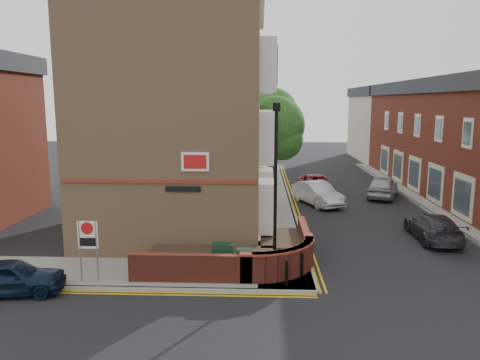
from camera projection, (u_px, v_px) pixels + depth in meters
name	position (u px, v px, depth m)	size (l,w,h in m)	color
ground	(229.00, 292.00, 16.04)	(120.00, 120.00, 0.00)	black
pavement_corner	(139.00, 273.00, 17.66)	(13.00, 3.00, 0.12)	gray
pavement_main	(274.00, 197.00, 31.71)	(2.00, 32.00, 0.12)	gray
pavement_far	(457.00, 208.00, 28.29)	(4.00, 40.00, 0.12)	gray
kerb_side	(128.00, 289.00, 16.18)	(13.00, 0.15, 0.12)	gray
kerb_main_near	(288.00, 197.00, 31.67)	(0.15, 32.00, 0.12)	gray
kerb_main_far	(423.00, 208.00, 28.38)	(0.15, 40.00, 0.12)	gray
yellow_lines_side	(126.00, 293.00, 15.94)	(13.00, 0.28, 0.01)	gold
yellow_lines_main	(292.00, 198.00, 31.67)	(0.28, 32.00, 0.01)	gold
corner_building	(181.00, 106.00, 23.01)	(8.95, 10.40, 13.60)	tan
garden_wall	(233.00, 267.00, 18.51)	(6.80, 6.00, 1.20)	maroon
lamppost	(275.00, 190.00, 16.60)	(0.25, 0.50, 6.30)	black
utility_cabinet_large	(223.00, 259.00, 17.22)	(0.80, 0.45, 1.20)	black
utility_cabinet_small	(244.00, 264.00, 16.90)	(0.55, 0.40, 1.10)	black
bollard_near	(287.00, 273.00, 16.26)	(0.11, 0.11, 0.90)	black
bollard_far	(302.00, 265.00, 17.02)	(0.11, 0.11, 0.90)	black
zone_sign	(88.00, 240.00, 16.47)	(0.72, 0.07, 2.20)	slate
far_terrace	(459.00, 138.00, 31.51)	(5.40, 30.40, 8.00)	maroon
far_terrace_cream	(380.00, 123.00, 52.20)	(5.40, 12.40, 8.00)	beige
tree_near	(275.00, 130.00, 29.01)	(3.64, 3.65, 6.70)	#382B1E
tree_mid	(272.00, 117.00, 36.81)	(4.03, 4.03, 7.42)	#382B1E
tree_far	(270.00, 118.00, 44.74)	(3.81, 3.81, 7.00)	#382B1E
traffic_light_assembly	(276.00, 145.00, 40.11)	(0.20, 0.16, 4.20)	black
navy_hatchback	(10.00, 277.00, 15.76)	(1.44, 3.58, 1.22)	black
silver_car_near	(318.00, 194.00, 29.45)	(1.51, 4.34, 1.43)	#ADB1B5
red_car_main	(316.00, 184.00, 33.03)	(2.16, 4.68, 1.30)	maroon
grey_car_far	(433.00, 227.00, 21.96)	(1.75, 4.30, 1.25)	#2C2B2F
silver_car_far	(383.00, 187.00, 31.71)	(1.74, 4.32, 1.47)	#A0A2A8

